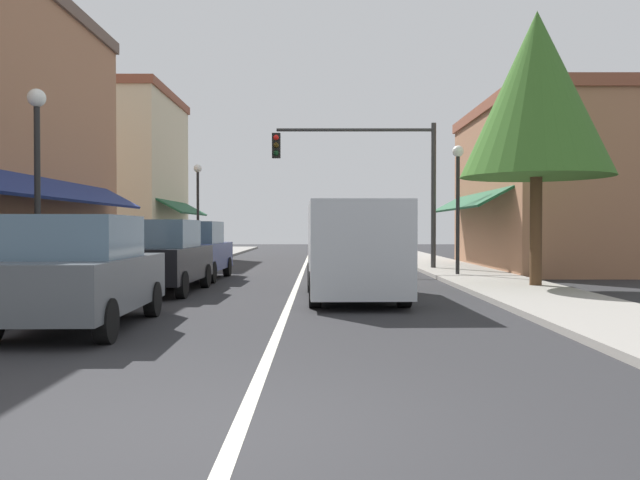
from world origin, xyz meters
name	(u,v)px	position (x,y,z in m)	size (l,w,h in m)	color
ground_plane	(305,273)	(0.00, 18.00, 0.00)	(80.00, 80.00, 0.00)	#28282B
sidewalk_left	(149,271)	(-5.50, 18.00, 0.06)	(2.60, 56.00, 0.12)	gray
sidewalk_right	(462,271)	(5.50, 18.00, 0.06)	(2.60, 56.00, 0.12)	gray
lane_center_stripe	(305,273)	(0.00, 18.00, 0.00)	(0.14, 52.00, 0.01)	silver
storefront_right_block	(540,187)	(8.90, 20.00, 3.14)	(5.52, 10.20, 6.28)	#9E6B4C
storefront_far_left	(131,176)	(-9.06, 28.00, 4.18)	(5.84, 8.20, 8.35)	beige
parked_car_nearest_left	(84,273)	(-3.10, 5.27, 0.88)	(1.86, 4.14, 1.77)	#4C5156
parked_car_second_left	(165,257)	(-3.21, 10.95, 0.88)	(1.85, 4.13, 1.77)	black
parked_car_third_left	(197,251)	(-3.20, 14.98, 0.88)	(1.86, 4.14, 1.77)	navy
van_in_lane	(356,247)	(1.38, 9.58, 1.15)	(2.11, 5.23, 2.12)	#B2B7BC
traffic_signal_mast_arm	(378,168)	(2.64, 19.02, 3.77)	(5.99, 0.50, 5.42)	#333333
street_lamp_left_near	(41,158)	(-4.98, 8.09, 2.96)	(0.36, 0.36, 4.34)	black
street_lamp_right_mid	(461,187)	(4.98, 15.68, 2.86)	(0.36, 0.36, 4.17)	black
street_lamp_left_far	(201,196)	(-4.88, 24.59, 3.02)	(0.36, 0.36, 4.44)	black
tree_right_near	(540,94)	(6.13, 11.72, 4.95)	(3.82, 3.82, 7.07)	#4C331E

